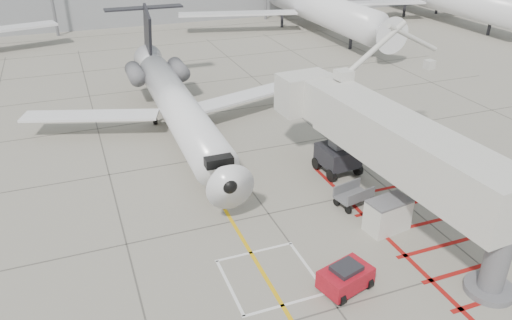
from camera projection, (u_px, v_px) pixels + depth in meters
name	position (u px, v px, depth m)	size (l,w,h in m)	color
ground_plane	(298.00, 255.00, 25.18)	(260.00, 260.00, 0.00)	gray
regional_jet	(184.00, 97.00, 34.61)	(23.10, 29.12, 7.63)	white
jet_bridge	(405.00, 158.00, 26.34)	(9.09, 19.19, 7.68)	silver
pushback_tug	(346.00, 277.00, 22.66)	(2.36, 1.48, 1.38)	#A40F1D
baggage_cart	(353.00, 196.00, 29.01)	(2.08, 1.31, 1.31)	#57585C
ground_power_unit	(388.00, 215.00, 26.76)	(2.30, 1.34, 1.82)	silver
cone_nose	(231.00, 186.00, 30.83)	(0.34, 0.34, 0.48)	orange
cone_side	(245.00, 189.00, 30.46)	(0.35, 0.35, 0.49)	orange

